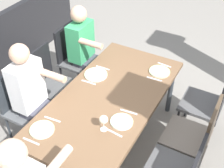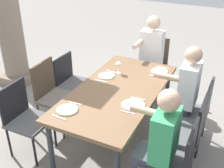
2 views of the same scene
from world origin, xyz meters
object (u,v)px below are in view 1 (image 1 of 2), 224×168
dining_table (109,101)px  chair_west_south (74,55)px  chair_west_north (210,102)px  plate_1 (96,74)px  plate_2 (122,122)px  plate_0 (160,71)px  wine_glass_2 (104,120)px  diner_guest_third (34,96)px  plate_3 (42,129)px  chair_mid_south (49,80)px  chair_mid_north (196,134)px  chair_east_south (23,103)px  diner_man_white (86,51)px

dining_table → chair_west_south: 1.13m
chair_west_north → plate_1: bearing=-70.1°
plate_2 → plate_0: bearing=178.8°
wine_glass_2 → diner_guest_third: bearing=-95.3°
wine_glass_2 → plate_0: bearing=173.6°
chair_west_south → diner_guest_third: 1.03m
plate_3 → chair_mid_south: bearing=-143.7°
plate_0 → plate_2: same height
chair_mid_north → plate_3: 1.46m
chair_west_south → chair_east_south: size_ratio=1.07×
diner_guest_third → chair_west_north: bearing=122.1°
chair_mid_south → wine_glass_2: size_ratio=5.48×
diner_guest_third → plate_0: bearing=133.8°
chair_mid_south → diner_man_white: (-0.55, 0.18, 0.16)m
chair_mid_south → plate_0: size_ratio=3.83×
chair_mid_south → diner_guest_third: diner_guest_third is taller
chair_west_south → chair_mid_north: bearing=72.8°
chair_mid_south → plate_0: bearing=113.3°
plate_2 → wine_glass_2: (0.16, -0.10, 0.11)m
chair_mid_south → diner_man_white: size_ratio=0.72×
diner_man_white → plate_1: bearing=43.9°
dining_table → diner_man_white: size_ratio=1.48×
chair_east_south → diner_man_white: 1.03m
plate_1 → wine_glass_2: (0.65, 0.48, 0.11)m
chair_west_south → chair_mid_south: size_ratio=1.04×
chair_mid_north → plate_1: chair_mid_north is taller
dining_table → diner_man_white: bearing=-133.5°
chair_mid_south → plate_1: (-0.12, 0.60, 0.22)m
chair_mid_south → plate_2: 1.25m
dining_table → chair_west_south: (-0.68, -0.90, -0.12)m
chair_west_north → plate_2: 1.14m
chair_mid_north → diner_man_white: (-0.55, -1.61, 0.14)m
chair_mid_south → plate_2: bearing=72.2°
chair_mid_south → plate_0: (-0.51, 1.19, 0.22)m
chair_west_south → plate_0: 1.21m
chair_west_south → plate_3: size_ratio=4.21×
plate_0 → plate_3: (1.32, -0.60, 0.00)m
chair_west_north → chair_mid_south: 1.87m
chair_west_south → plate_3: (1.36, 0.59, 0.19)m
chair_west_north → chair_east_south: size_ratio=1.01×
dining_table → plate_3: bearing=-24.2°
dining_table → chair_east_south: (0.33, -0.89, -0.16)m
chair_mid_south → chair_west_south: bearing=-179.9°
plate_3 → diner_guest_third: bearing=-131.3°
wine_glass_2 → plate_3: 0.57m
diner_guest_third → dining_table: bearing=114.5°
dining_table → plate_2: (0.25, 0.28, 0.07)m
plate_2 → chair_east_south: bearing=-86.2°
chair_mid_north → dining_table: bearing=-81.9°
chair_west_north → diner_man_white: 1.62m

